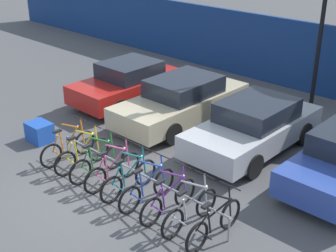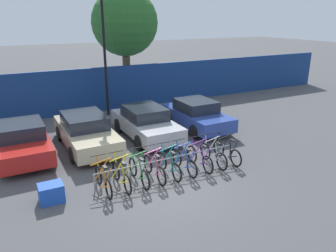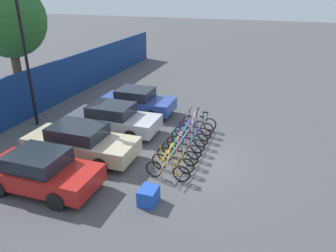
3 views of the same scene
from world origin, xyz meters
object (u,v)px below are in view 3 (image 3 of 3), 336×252
bicycle_purple (193,132)px  bike_rack (182,139)px  bicycle_yellow (173,162)px  lamp_post (24,46)px  bicycle_teal (185,143)px  car_blue (137,101)px  car_silver (113,119)px  bicycle_silver (196,127)px  bicycle_green (177,155)px  car_red (41,171)px  cargo_crate (149,196)px  bicycle_blue (189,138)px  bicycle_orange (168,170)px  bicycle_pink (182,149)px  tree_behind_hoarding (8,20)px  bicycle_black (199,122)px  car_beige (81,142)px

bicycle_purple → bike_rack: bearing=173.1°
bicycle_yellow → lamp_post: 8.98m
bike_rack → bicycle_teal: 0.21m
car_blue → car_silver: bearing=179.1°
bicycle_yellow → bicycle_silver: same height
bike_rack → bicycle_purple: size_ratio=3.12×
bicycle_green → bicycle_purple: size_ratio=1.00×
bike_rack → car_red: bearing=139.1°
bike_rack → cargo_crate: bike_rack is taller
bicycle_yellow → bicycle_blue: (2.32, 0.00, 0.00)m
bike_rack → bicycle_silver: size_ratio=3.12×
bicycle_orange → bicycle_blue: (2.92, 0.00, 0.00)m
bicycle_silver → car_red: bearing=146.1°
bicycle_purple → car_red: 6.76m
bicycle_pink → lamp_post: (0.97, 7.97, 3.55)m
car_blue → lamp_post: bearing=126.4°
bicycle_green → bicycle_pink: 0.56m
car_blue → bicycle_teal: bearing=-132.9°
tree_behind_hoarding → bicycle_silver: bearing=-94.3°
car_silver → car_blue: same height
car_red → tree_behind_hoarding: 10.57m
bicycle_pink → bicycle_blue: size_ratio=1.00×
car_blue → bicycle_blue: bearing=-127.6°
bicycle_orange → bicycle_green: bearing=-0.2°
bicycle_pink → bicycle_black: size_ratio=1.00×
bicycle_blue → tree_behind_hoarding: size_ratio=0.25×
tree_behind_hoarding → bicycle_yellow: bearing=-112.0°
bicycle_silver → tree_behind_hoarding: 11.67m
lamp_post → tree_behind_hoarding: 3.69m
car_red → car_beige: (2.42, -0.01, 0.00)m
bike_rack → cargo_crate: (-3.94, -0.02, -0.23)m
bicycle_green → bicycle_purple: 2.37m
bicycle_orange → bicycle_blue: size_ratio=1.00×
bicycle_pink → bicycle_black: same height
bike_rack → cargo_crate: size_ratio=7.61×
bicycle_orange → bicycle_purple: same height
bicycle_blue → car_blue: size_ratio=0.43×
bike_rack → car_red: size_ratio=1.34×
bicycle_purple → bicycle_yellow: bearing=-179.7°
bicycle_purple → bicycle_green: bearing=-179.7°
bicycle_orange → bicycle_black: (4.78, 0.00, 0.00)m
car_silver → tree_behind_hoarding: 8.29m
bicycle_green → car_beige: (-0.72, 3.90, 0.32)m
bicycle_silver → car_blue: 4.13m
bike_rack → bicycle_black: (2.39, -0.15, -0.12)m
bike_rack → bicycle_green: bearing=-172.9°
bicycle_blue → car_red: car_red is taller
car_beige → bicycle_purple: bearing=-51.6°
bike_rack → lamp_post: lamp_post is taller
bicycle_green → car_red: bearing=127.9°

